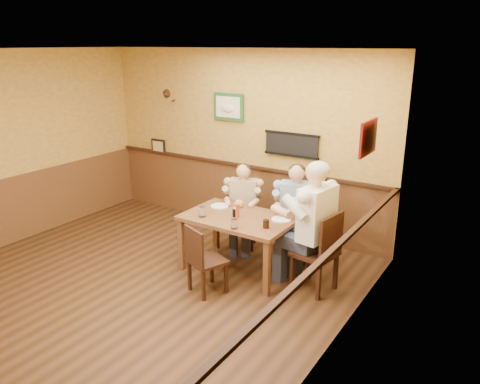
% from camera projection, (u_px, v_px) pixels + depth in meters
% --- Properties ---
extents(room, '(5.02, 5.03, 2.81)m').
position_uv_depth(room, '(141.00, 152.00, 5.31)').
color(room, '#341E0F').
rests_on(room, ground).
extents(dining_table, '(1.40, 0.90, 0.75)m').
position_uv_depth(dining_table, '(239.00, 223.00, 6.01)').
color(dining_table, brown).
rests_on(dining_table, ground).
extents(chair_back_left, '(0.48, 0.48, 0.79)m').
position_uv_depth(chair_back_left, '(243.00, 221.00, 6.79)').
color(chair_back_left, '#361D11').
rests_on(chair_back_left, ground).
extents(chair_back_right, '(0.51, 0.51, 0.86)m').
position_uv_depth(chair_back_right, '(295.00, 231.00, 6.37)').
color(chair_back_right, '#361D11').
rests_on(chair_back_right, ground).
extents(chair_right_end, '(0.53, 0.53, 1.01)m').
position_uv_depth(chair_right_end, '(315.00, 251.00, 5.56)').
color(chair_right_end, '#361D11').
rests_on(chair_right_end, ground).
extents(chair_near_side, '(0.51, 0.51, 0.85)m').
position_uv_depth(chair_near_side, '(207.00, 259.00, 5.54)').
color(chair_near_side, '#361D11').
rests_on(chair_near_side, ground).
extents(diner_tan_shirt, '(0.69, 0.69, 1.13)m').
position_uv_depth(diner_tan_shirt, '(243.00, 210.00, 6.74)').
color(diner_tan_shirt, tan).
rests_on(diner_tan_shirt, ground).
extents(diner_blue_polo, '(0.73, 0.73, 1.23)m').
position_uv_depth(diner_blue_polo, '(295.00, 218.00, 6.31)').
color(diner_blue_polo, '#81A1C2').
rests_on(diner_blue_polo, ground).
extents(diner_white_elder, '(0.76, 0.76, 1.44)m').
position_uv_depth(diner_white_elder, '(316.00, 234.00, 5.50)').
color(diner_white_elder, white).
rests_on(diner_white_elder, ground).
extents(water_glass_left, '(0.12, 0.12, 0.13)m').
position_uv_depth(water_glass_left, '(202.00, 212.00, 5.95)').
color(water_glass_left, white).
rests_on(water_glass_left, dining_table).
extents(water_glass_mid, '(0.10, 0.10, 0.12)m').
position_uv_depth(water_glass_mid, '(234.00, 224.00, 5.57)').
color(water_glass_mid, silver).
rests_on(water_glass_mid, dining_table).
extents(cola_tumbler, '(0.10, 0.10, 0.10)m').
position_uv_depth(cola_tumbler, '(266.00, 224.00, 5.60)').
color(cola_tumbler, black).
rests_on(cola_tumbler, dining_table).
extents(hot_sauce_bottle, '(0.06, 0.06, 0.20)m').
position_uv_depth(hot_sauce_bottle, '(237.00, 210.00, 5.92)').
color(hot_sauce_bottle, '#BA3813').
rests_on(hot_sauce_bottle, dining_table).
extents(salt_shaker, '(0.04, 0.04, 0.08)m').
position_uv_depth(salt_shaker, '(235.00, 211.00, 6.06)').
color(salt_shaker, white).
rests_on(salt_shaker, dining_table).
extents(pepper_shaker, '(0.05, 0.05, 0.10)m').
position_uv_depth(pepper_shaker, '(234.00, 213.00, 5.96)').
color(pepper_shaker, black).
rests_on(pepper_shaker, dining_table).
extents(plate_far_left, '(0.32, 0.32, 0.02)m').
position_uv_depth(plate_far_left, '(220.00, 206.00, 6.34)').
color(plate_far_left, white).
rests_on(plate_far_left, dining_table).
extents(plate_far_right, '(0.31, 0.31, 0.02)m').
position_uv_depth(plate_far_right, '(281.00, 219.00, 5.86)').
color(plate_far_right, white).
rests_on(plate_far_right, dining_table).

